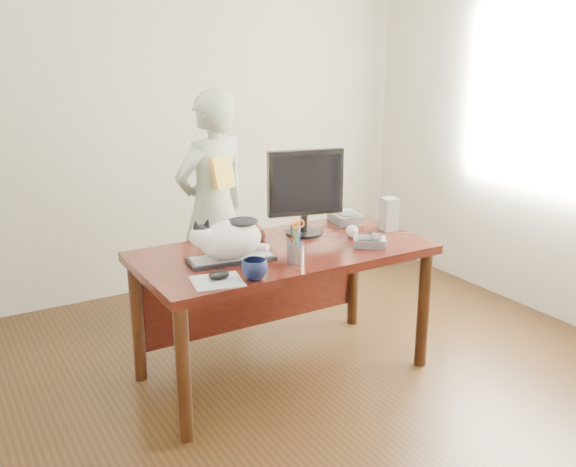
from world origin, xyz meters
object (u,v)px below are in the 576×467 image
at_px(person, 213,209).
at_px(monitor, 305,188).
at_px(keyboard, 231,259).
at_px(mouse, 219,275).
at_px(book_stack, 243,232).
at_px(desk, 276,270).
at_px(speaker, 389,214).
at_px(cat, 228,238).
at_px(coffee_mug, 255,269).
at_px(phone, 370,241).
at_px(baseball, 352,231).
at_px(pen_cup, 296,251).
at_px(calculator, 345,218).

bearing_deg(person, monitor, 94.17).
xyz_separation_m(keyboard, mouse, (-0.17, -0.21, 0.01)).
bearing_deg(book_stack, desk, -54.40).
height_order(mouse, speaker, speaker).
xyz_separation_m(cat, speaker, (1.08, 0.04, -0.03)).
relative_size(coffee_mug, phone, 0.56).
bearing_deg(desk, phone, -32.18).
xyz_separation_m(coffee_mug, baseball, (0.80, 0.31, -0.01)).
bearing_deg(coffee_mug, phone, 9.34).
relative_size(mouse, book_stack, 0.49).
height_order(keyboard, phone, phone).
height_order(speaker, person, person).
xyz_separation_m(cat, person, (0.33, 0.93, -0.10)).
height_order(pen_cup, coffee_mug, pen_cup).
xyz_separation_m(desk, mouse, (-0.50, -0.33, 0.17)).
distance_m(monitor, mouse, 0.89).
height_order(phone, person, person).
height_order(pen_cup, speaker, pen_cup).
xyz_separation_m(mouse, calculator, (1.11, 0.51, 0.01)).
bearing_deg(phone, baseball, 122.88).
distance_m(keyboard, person, 0.99).
bearing_deg(monitor, baseball, -25.56).
xyz_separation_m(desk, phone, (0.44, -0.28, 0.17)).
distance_m(mouse, baseball, 0.98).
bearing_deg(calculator, person, 145.25).
distance_m(baseball, book_stack, 0.63).
bearing_deg(pen_cup, person, 87.94).
distance_m(desk, monitor, 0.50).
xyz_separation_m(baseball, calculator, (0.15, 0.28, -0.01)).
height_order(desk, monitor, monitor).
distance_m(calculator, person, 0.89).
bearing_deg(cat, phone, -3.58).
height_order(pen_cup, baseball, pen_cup).
bearing_deg(cat, calculator, 25.25).
bearing_deg(calculator, speaker, -52.67).
relative_size(coffee_mug, baseball, 1.69).
bearing_deg(book_stack, coffee_mug, -102.52).
xyz_separation_m(keyboard, calculator, (0.94, 0.30, 0.02)).
bearing_deg(book_stack, mouse, -117.08).
relative_size(cat, book_stack, 1.83).
bearing_deg(calculator, pen_cup, -132.81).
xyz_separation_m(monitor, pen_cup, (-0.30, -0.38, -0.22)).
bearing_deg(calculator, cat, -151.59).
distance_m(coffee_mug, phone, 0.81).
bearing_deg(speaker, person, 138.98).
height_order(coffee_mug, phone, coffee_mug).
relative_size(mouse, coffee_mug, 0.95).
bearing_deg(pen_cup, calculator, 36.38).
xyz_separation_m(pen_cup, person, (0.04, 1.12, -0.03)).
height_order(cat, mouse, cat).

